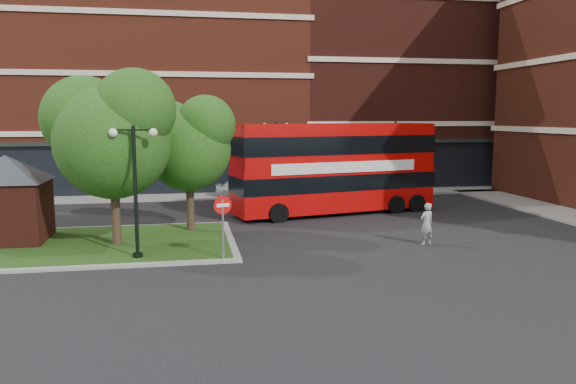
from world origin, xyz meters
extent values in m
plane|color=black|center=(0.00, 0.00, 0.00)|extent=(120.00, 120.00, 0.00)
cube|color=slate|center=(0.00, 16.50, 0.06)|extent=(44.00, 3.00, 0.12)
cube|color=maroon|center=(-8.00, 24.00, 7.00)|extent=(26.00, 12.00, 14.00)
cube|color=#471911|center=(14.00, 24.00, 8.00)|extent=(18.00, 12.00, 16.00)
cube|color=gray|center=(-8.00, 3.00, 0.06)|extent=(12.60, 7.60, 0.12)
cube|color=#19380F|center=(-8.00, 3.00, 0.07)|extent=(12.00, 7.00, 0.15)
cube|color=#471911|center=(-11.00, 4.00, 1.40)|extent=(3.00, 3.00, 2.50)
cone|color=#23262B|center=(-11.00, 4.00, 3.20)|extent=(6.51, 6.51, 1.10)
cylinder|color=#2D2116|center=(-6.50, 2.50, 1.96)|extent=(0.36, 0.36, 3.92)
sphere|color=#104111|center=(-6.50, 2.50, 4.34)|extent=(4.60, 4.60, 4.60)
sphere|color=#104111|center=(-7.65, 3.19, 5.25)|extent=(3.45, 3.45, 3.45)
sphere|color=#104111|center=(-5.58, 2.04, 5.60)|extent=(3.22, 3.22, 3.22)
cylinder|color=#2D2116|center=(-3.50, 5.00, 1.74)|extent=(0.36, 0.36, 3.47)
sphere|color=#104111|center=(-3.50, 5.00, 3.84)|extent=(3.80, 3.80, 3.80)
sphere|color=#104111|center=(-4.45, 5.57, 4.65)|extent=(2.85, 2.85, 2.85)
sphere|color=#104111|center=(-2.74, 4.62, 4.96)|extent=(2.66, 2.66, 2.66)
cylinder|color=black|center=(-5.50, 0.20, 2.50)|extent=(0.14, 0.14, 5.00)
cylinder|color=black|center=(-5.50, 0.20, 0.15)|extent=(0.36, 0.36, 0.30)
cube|color=black|center=(-5.50, 0.20, 4.85)|extent=(1.40, 0.06, 0.06)
sphere|color=#F2EACC|center=(-6.20, 0.20, 4.75)|extent=(0.32, 0.32, 0.32)
sphere|color=#F2EACC|center=(-4.80, 0.20, 4.75)|extent=(0.32, 0.32, 0.32)
cylinder|color=black|center=(2.00, 14.50, 2.50)|extent=(0.14, 0.14, 5.00)
cylinder|color=black|center=(2.00, 14.50, 0.15)|extent=(0.36, 0.36, 0.30)
cube|color=black|center=(2.00, 14.50, 4.85)|extent=(1.40, 0.06, 0.06)
sphere|color=#F2EACC|center=(1.30, 14.50, 4.75)|extent=(0.32, 0.32, 0.32)
sphere|color=#F2EACC|center=(2.70, 14.50, 4.75)|extent=(0.32, 0.32, 0.32)
cylinder|color=black|center=(10.00, 14.50, 2.50)|extent=(0.14, 0.14, 5.00)
cylinder|color=black|center=(10.00, 14.50, 0.15)|extent=(0.36, 0.36, 0.30)
cube|color=black|center=(10.00, 14.50, 4.85)|extent=(1.40, 0.06, 0.06)
sphere|color=#F2EACC|center=(9.30, 14.50, 4.75)|extent=(0.32, 0.32, 0.32)
sphere|color=#F2EACC|center=(10.70, 14.50, 4.75)|extent=(0.32, 0.32, 0.32)
cube|color=#AD0706|center=(4.38, 8.85, 1.55)|extent=(11.62, 4.99, 2.16)
cube|color=#AD0706|center=(4.38, 8.85, 3.71)|extent=(11.51, 4.94, 2.16)
cube|color=black|center=(4.38, 8.85, 3.82)|extent=(11.62, 4.99, 0.98)
cube|color=silver|center=(4.66, 7.57, 2.68)|extent=(8.30, 1.90, 0.57)
imported|color=gray|center=(6.19, 0.81, 0.88)|extent=(0.74, 0.59, 1.76)
imported|color=#AEB1B6|center=(0.10, 16.00, 0.64)|extent=(3.93, 2.02, 1.28)
imported|color=white|center=(9.55, 15.31, 0.69)|extent=(4.30, 1.74, 1.39)
cylinder|color=slate|center=(-2.38, -0.50, 1.17)|extent=(0.08, 0.08, 2.33)
cylinder|color=red|center=(-2.38, -0.50, 2.12)|extent=(0.67, 0.23, 0.68)
cube|color=white|center=(-2.38, -0.50, 2.12)|extent=(0.47, 0.17, 0.13)
camera|label=1|loc=(-3.67, -20.80, 5.34)|focal=35.00mm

